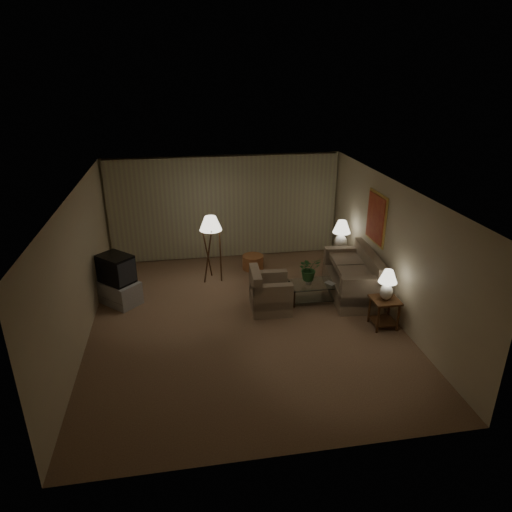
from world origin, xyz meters
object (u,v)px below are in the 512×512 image
Objects in this scene: sofa at (352,279)px; table_lamp_far at (341,233)px; side_table_near at (384,308)px; tv_cabinet at (119,292)px; vase at (309,281)px; crt_tv at (116,269)px; coffee_table at (315,289)px; armchair at (270,294)px; floor_lamp at (212,247)px; ottoman at (253,262)px; table_lamp_near at (387,282)px; side_table_far at (339,257)px.

sofa is 1.41m from table_lamp_far.
tv_cabinet is at bearing 160.16° from side_table_near.
crt_tv is at bearing 171.16° from vase.
sofa is 12.76× the size of vase.
side_table_near is at bearing -50.77° from coffee_table.
armchair is at bearing -168.78° from coffee_table.
ottoman is (1.06, 0.48, -0.65)m from floor_lamp.
table_lamp_near is 4.12m from floor_lamp.
vase is (4.03, -0.63, 0.24)m from tv_cabinet.
table_lamp_far is 1.40× the size of ottoman.
ottoman is at bearing 123.26° from side_table_near.
crt_tv is at bearing -158.97° from floor_lamp.
side_table_near is at bearing 12.51° from sofa.
side_table_near is (0.15, -1.35, -0.00)m from sofa.
armchair is 3.26m from tv_cabinet.
tv_cabinet is 6.43× the size of vase.
coffee_table is at bearing -61.17° from ottoman.
table_lamp_far is at bearing 0.00° from side_table_far.
side_table_far is at bearing 52.91° from coffee_table.
table_lamp_near reaches higher than vase.
coffee_table is at bearing 129.23° from side_table_near.
coffee_table is 4.26m from crt_tv.
crt_tv is (-5.05, 0.53, 0.39)m from sofa.
crt_tv reaches higher than vase.
table_lamp_far reaches higher than armchair.
tv_cabinet is at bearing 171.16° from vase.
side_table_near reaches higher than vase.
table_lamp_near is 5.53m from crt_tv.
armchair is at bearing 29.87° from tv_cabinet.
table_lamp_near is at bearing -50.77° from coffee_table.
tv_cabinet is (-4.18, 0.63, -0.03)m from coffee_table.
table_lamp_far reaches higher than tv_cabinet.
ottoman is at bearing 66.83° from tv_cabinet.
crt_tv is 1.61× the size of ottoman.
sofa is at bearing -96.84° from table_lamp_far.
table_lamp_near is 3.85m from ottoman.
crt_tv is at bearing 0.00° from tv_cabinet.
armchair is 1.55× the size of side_table_far.
table_lamp_near is at bearing -114.16° from armchair.
side_table_near is at bearing -46.88° from vase.
sofa is 1.29× the size of floor_lamp.
table_lamp_near is at bearing -40.54° from floor_lamp.
crt_tv is 5.31× the size of vase.
table_lamp_far reaches higher than side_table_far.
coffee_table is (-1.02, -1.35, -0.11)m from side_table_far.
floor_lamp is at bearing 178.65° from table_lamp_far.
tv_cabinet is (-5.20, -0.72, -0.14)m from side_table_far.
side_table_near and side_table_far have the same top height.
side_table_near is 4.14m from floor_lamp.
side_table_near is at bearing -56.74° from ottoman.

